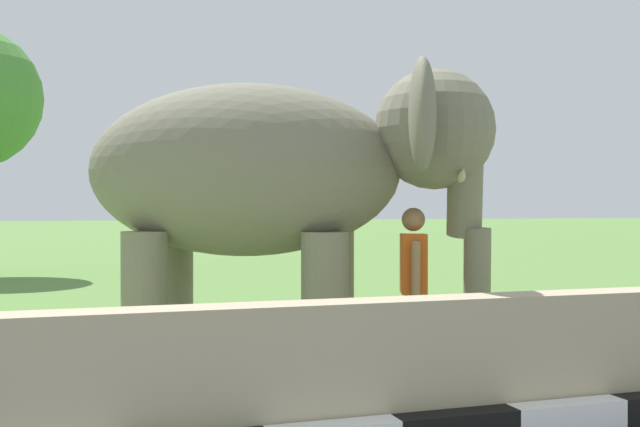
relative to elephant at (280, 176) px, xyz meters
name	(u,v)px	position (x,y,z in m)	size (l,w,h in m)	color
barrier_parapet	(449,365)	(0.67, -2.26, -1.47)	(28.00, 0.36, 1.00)	tan
elephant	(280,176)	(0.00, 0.00, 0.00)	(4.03, 3.23, 2.99)	slate
person_handler	(413,282)	(1.23, -0.44, -1.04)	(0.36, 0.62, 1.66)	navy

